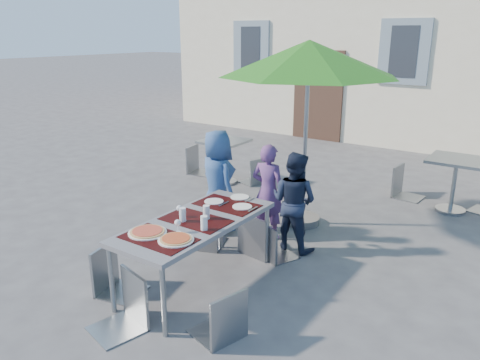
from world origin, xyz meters
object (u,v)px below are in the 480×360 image
Objects in this scene: chair_0 at (201,202)px; patio_umbrella at (309,60)px; child_0 at (218,181)px; chair_2 at (274,221)px; chair_5 at (122,270)px; dining_table at (196,225)px; chair_4 at (222,286)px; cafe_table_0 at (224,153)px; pizza_near_right at (176,239)px; bg_chair_l_0 at (197,143)px; child_2 at (294,201)px; pizza_near_left at (147,232)px; cafe_table_1 at (455,173)px; chair_1 at (258,210)px; bg_chair_l_1 at (406,163)px; bg_chair_r_0 at (256,155)px; chair_3 at (110,243)px; child_1 at (268,192)px.

chair_0 is 2.28m from patio_umbrella.
child_0 is at bearing 107.81° from chair_0.
chair_5 reaches higher than chair_2.
dining_table is 2.03× the size of chair_4.
chair_4 reaches higher than cafe_table_0.
chair_4 is at bearing -9.64° from pizza_near_right.
chair_5 is 4.99m from bg_chair_l_0.
dining_table is at bearing -50.32° from bg_chair_l_0.
child_2 is 3.65m from bg_chair_l_0.
cafe_table_1 is at bearing 66.09° from pizza_near_left.
chair_1 is 0.24m from chair_2.
chair_1 reaches higher than bg_chair_l_0.
chair_4 reaches higher than dining_table.
chair_1 reaches higher than bg_chair_l_1.
pizza_near_right is at bearing -110.22° from cafe_table_1.
bg_chair_r_0 is 1.09× the size of cafe_table_1.
chair_3 is 1.14× the size of cafe_table_1.
child_1 reaches higher than child_2.
child_0 is at bearing 118.61° from dining_table.
patio_umbrella reaches higher than child_1.
cafe_table_0 is (-1.36, 2.32, -0.06)m from chair_0.
cafe_table_0 is at bearing 156.39° from patio_umbrella.
bg_chair_r_0 reaches higher than chair_2.
bg_chair_l_0 is at bearing 130.74° from chair_0.
cafe_table_0 is 0.81× the size of bg_chair_l_1.
bg_chair_l_0 is at bearing 165.49° from cafe_table_0.
chair_2 is 0.87× the size of chair_5.
patio_umbrella reaches higher than chair_1.
pizza_near_left is 4.82m from bg_chair_l_1.
child_1 reaches higher than pizza_near_left.
child_1 reaches higher than bg_chair_r_0.
child_2 is (0.41, 1.38, -0.07)m from dining_table.
child_0 is 1.65× the size of chair_2.
chair_5 is 0.99× the size of bg_chair_l_1.
chair_0 is 3.34m from bg_chair_l_0.
pizza_near_right is 4.14m from bg_chair_r_0.
child_1 is at bearing 89.17° from chair_5.
pizza_near_left is at bearing 103.60° from chair_5.
chair_3 reaches higher than chair_4.
dining_table is 3.61m from bg_chair_r_0.
bg_chair_l_1 is at bearing 75.17° from chair_1.
chair_2 reaches higher than cafe_table_0.
pizza_near_right is 0.32× the size of chair_0.
chair_5 is at bearing 80.96° from child_2.
child_0 reaches higher than chair_5.
pizza_near_right is at bearing -97.20° from chair_2.
chair_5 is at bearing -65.48° from cafe_table_0.
pizza_near_left and pizza_near_right have the same top height.
patio_umbrella reaches higher than chair_0.
child_2 reaches higher than chair_0.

